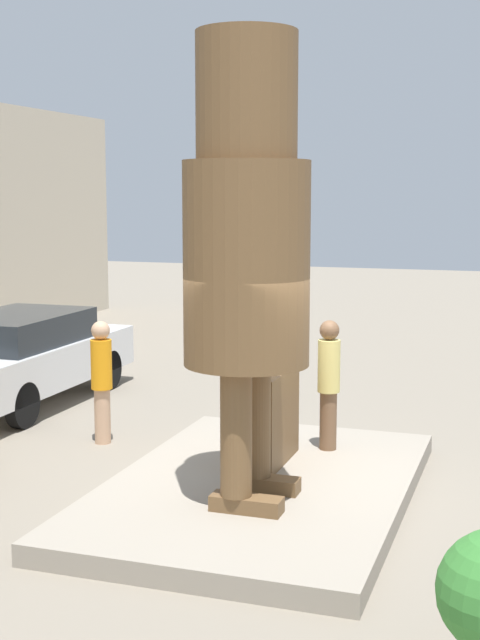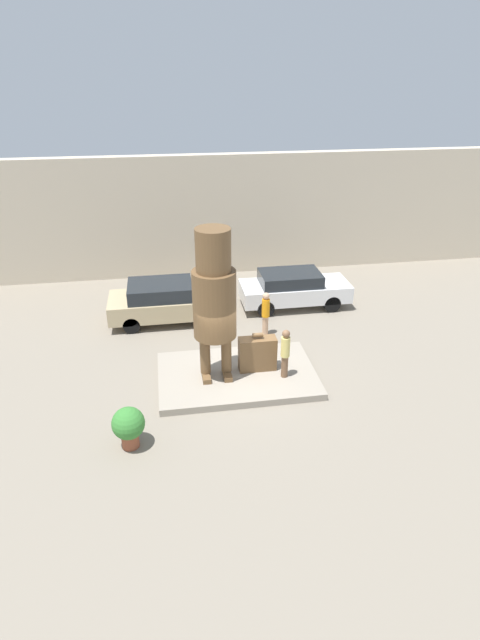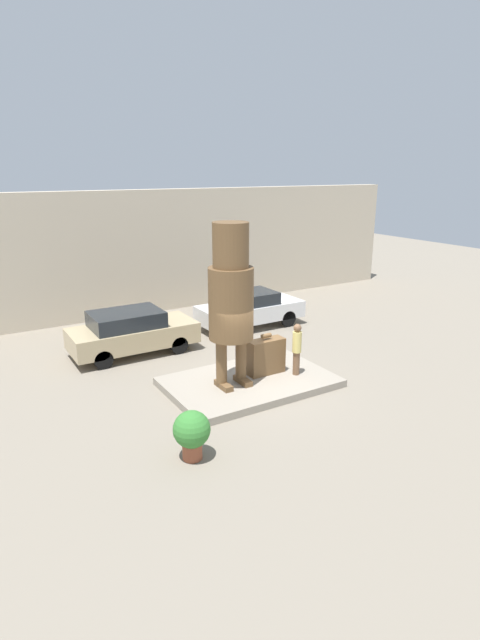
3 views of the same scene
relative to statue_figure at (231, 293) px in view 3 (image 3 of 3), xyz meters
name	(u,v)px [view 3 (image 3 of 3)]	position (x,y,z in m)	size (l,w,h in m)	color
ground_plane	(249,386)	(0.65, 0.06, -2.93)	(60.00, 60.00, 0.00)	gray
pedestal	(249,382)	(0.65, 0.06, -2.82)	(4.84, 3.15, 0.22)	gray
building_backdrop	(136,253)	(0.65, 9.30, -0.26)	(28.00, 0.60, 5.34)	beige
statue_figure	(231,293)	(0.00, 0.00, 0.00)	(1.25, 1.25, 4.63)	brown
giant_suitcase	(266,356)	(1.31, 0.17, -2.16)	(1.16, 0.45, 1.27)	brown
tourist	(297,347)	(2.04, -0.38, -1.84)	(0.27, 0.27, 1.59)	brown
parked_car_tan	(132,331)	(-1.39, 4.45, -2.12)	(4.29, 1.87, 1.54)	tan
parked_car_white	(249,308)	(3.69, 4.91, -2.14)	(4.31, 1.71, 1.46)	silver
planter_pot	(192,432)	(-2.51, -2.58, -2.26)	(0.83, 0.83, 1.14)	brown
worker_hivis	(244,326)	(2.10, 2.71, -2.02)	(0.28, 0.28, 1.65)	tan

